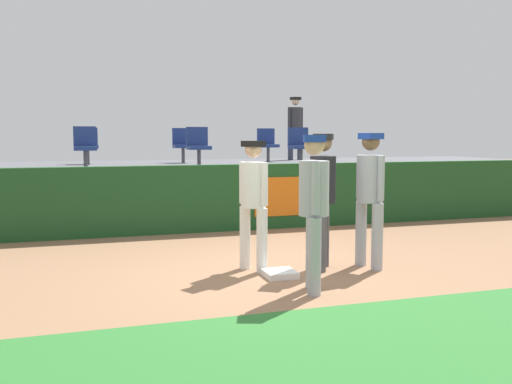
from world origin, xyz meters
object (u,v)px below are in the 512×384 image
Objects in this scene: player_fielder_home at (253,196)px; player_umpire at (323,191)px; spectator_hooded at (295,124)px; player_coach_visitor at (370,190)px; seat_front_center at (198,144)px; player_runner_visitor at (314,202)px; seat_front_left at (85,145)px; first_base at (280,274)px; seat_front_right at (300,144)px; seat_back_right at (267,143)px; seat_back_left at (87,144)px; seat_back_center at (183,143)px.

player_umpire reaches higher than player_fielder_home.
player_umpire is 7.98m from spectator_hooded.
player_coach_visitor is 2.19× the size of seat_front_center.
player_runner_visitor is 2.16× the size of seat_front_left.
player_runner_visitor is 0.99× the size of player_coach_visitor.
player_coach_visitor reaches higher than first_base.
seat_front_right is 1.00× the size of seat_front_center.
player_coach_visitor reaches higher than player_runner_visitor.
seat_back_right is (4.46, 1.80, 0.00)m from seat_front_left.
seat_front_center reaches higher than player_coach_visitor.
first_base is at bearing -72.44° from seat_back_left.
player_coach_visitor is 6.88m from seat_back_right.
seat_back_center is 0.50× the size of spectator_hooded.
first_base is 0.48× the size of seat_front_left.
player_umpire reaches higher than first_base.
seat_front_left is 1.80m from seat_back_left.
first_base is 0.22× the size of player_umpire.
player_coach_visitor is 6.95m from seat_back_center.
player_runner_visitor is (0.35, -1.21, 0.05)m from player_fielder_home.
first_base is 0.22× the size of player_runner_visitor.
player_umpire is at bearing -58.76° from seat_front_left.
player_runner_visitor is at bearing -13.39° from player_fielder_home.
spectator_hooded is at bearing 36.36° from seat_back_right.
player_fielder_home is 4.71m from seat_front_center.
player_runner_visitor is at bearing -73.22° from seat_back_left.
seat_back_center is (0.03, 6.91, 1.59)m from first_base.
seat_front_center reaches higher than player_runner_visitor.
seat_front_left and seat_back_left have the same top height.
seat_back_left reaches higher than first_base.
seat_back_center is at bearing 178.48° from player_coach_visitor.
player_fielder_home is 6.50m from seat_back_center.
player_umpire is (-0.64, 0.13, -0.01)m from player_coach_visitor.
player_fielder_home is 2.07× the size of seat_front_left.
player_runner_visitor is 2.16× the size of seat_front_center.
seat_back_left is (-2.19, 6.91, 1.59)m from first_base.
seat_back_left is (-4.38, 0.00, 0.00)m from seat_back_right.
spectator_hooded reaches higher than player_fielder_home.
player_coach_visitor is (1.20, 0.87, 0.02)m from player_runner_visitor.
seat_front_right reaches higher than player_umpire.
first_base is at bearing -151.67° from player_runner_visitor.
player_umpire is at bearing 169.24° from player_runner_visitor.
player_runner_visitor is 6.37m from seat_front_left.
seat_front_right reaches higher than first_base.
player_coach_visitor is at bearing -62.66° from seat_back_left.
first_base is at bearing -90.30° from seat_front_center.
seat_front_left reaches higher than player_coach_visitor.
player_umpire is 2.18× the size of seat_front_right.
seat_back_left is (0.08, 1.80, 0.00)m from seat_front_left.
seat_front_right reaches higher than player_fielder_home.
seat_back_left is (-2.88, 6.68, 0.57)m from player_umpire.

